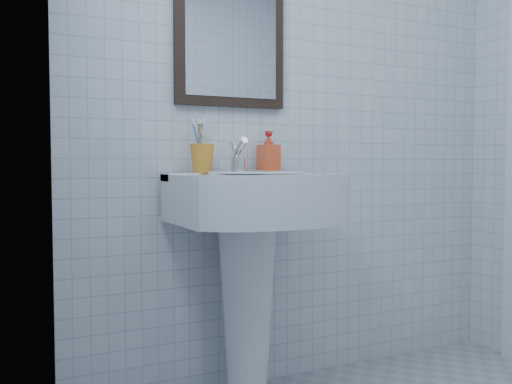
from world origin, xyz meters
TOP-DOWN VIEW (x-y plane):
  - wall_back at (0.00, 1.20)m, footprint 2.20×0.02m
  - wall_left at (-1.10, 0.00)m, footprint 0.02×2.40m
  - washbasin at (-0.36, 0.99)m, footprint 0.63×0.46m
  - faucet at (-0.36, 1.10)m, footprint 0.06×0.13m
  - toothbrush_cup at (-0.52, 1.11)m, footprint 0.13×0.13m
  - soap_dispenser at (-0.21, 1.13)m, footprint 0.08×0.08m
  - wall_mirror at (-0.36, 1.18)m, footprint 0.50×0.04m

SIDE VIEW (x-z plane):
  - washbasin at x=-0.36m, z-range 0.17..1.13m
  - faucet at x=-0.36m, z-range 0.94..1.09m
  - toothbrush_cup at x=-0.52m, z-range 0.96..1.08m
  - soap_dispenser at x=-0.21m, z-range 0.96..1.14m
  - wall_back at x=0.00m, z-range 0.00..2.50m
  - wall_left at x=-1.10m, z-range 0.00..2.50m
  - wall_mirror at x=-0.36m, z-range 1.24..1.86m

